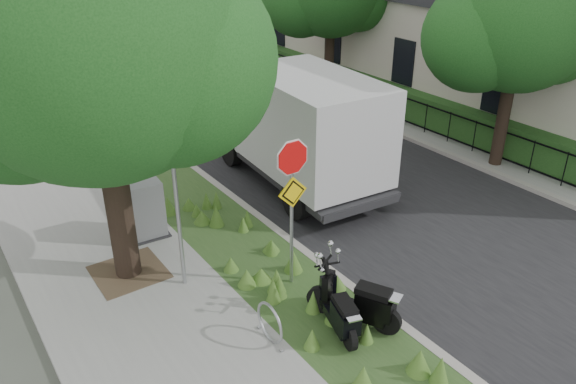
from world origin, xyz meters
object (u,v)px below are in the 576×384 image
at_px(sign_assembly, 292,184).
at_px(utility_cabinet, 143,211).
at_px(box_truck, 299,124).
at_px(scooter_far, 341,316).
at_px(scooter_near, 364,306).

relative_size(sign_assembly, utility_cabinet, 2.37).
height_order(box_truck, utility_cabinet, box_truck).
height_order(scooter_far, utility_cabinet, utility_cabinet).
height_order(sign_assembly, scooter_near, sign_assembly).
height_order(scooter_far, box_truck, box_truck).
xyz_separation_m(sign_assembly, scooter_near, (0.30, -1.81, -1.78)).
relative_size(sign_assembly, box_truck, 0.52).
bearing_deg(box_truck, utility_cabinet, -174.76).
relative_size(scooter_far, box_truck, 0.26).
xyz_separation_m(scooter_near, scooter_far, (-0.47, 0.07, -0.04)).
bearing_deg(utility_cabinet, scooter_near, -68.46).
bearing_deg(scooter_near, sign_assembly, 99.27).
xyz_separation_m(box_truck, utility_cabinet, (-4.68, -0.43, -1.00)).
bearing_deg(sign_assembly, box_truck, 52.55).
relative_size(scooter_near, box_truck, 0.27).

